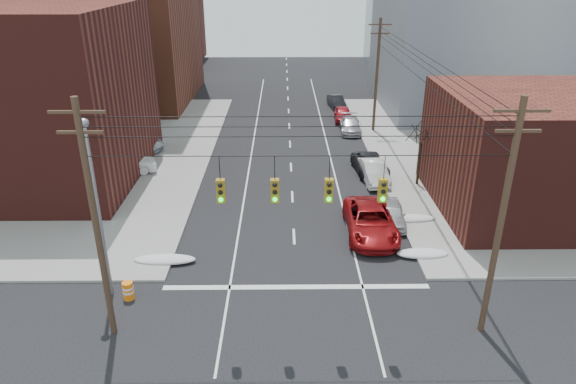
{
  "coord_description": "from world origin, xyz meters",
  "views": [
    {
      "loc": [
        -0.66,
        -16.1,
        15.52
      ],
      "look_at": [
        -0.37,
        12.09,
        3.0
      ],
      "focal_mm": 32.0,
      "sensor_mm": 36.0,
      "label": 1
    }
  ],
  "objects_px": {
    "lot_car_b": "(135,143)",
    "red_pickup": "(370,221)",
    "parked_car_f": "(336,101)",
    "lot_car_d": "(99,150)",
    "parked_car_e": "(343,114)",
    "parked_car_a": "(392,214)",
    "parked_car_d": "(350,125)",
    "parked_car_c": "(370,164)",
    "lot_car_c": "(65,187)",
    "parked_car_b": "(374,172)",
    "lot_car_a": "(125,165)",
    "construction_barrel": "(128,290)"
  },
  "relations": [
    {
      "from": "red_pickup",
      "to": "lot_car_a",
      "type": "distance_m",
      "value": 20.62
    },
    {
      "from": "parked_car_d",
      "to": "construction_barrel",
      "type": "bearing_deg",
      "value": -114.39
    },
    {
      "from": "parked_car_e",
      "to": "parked_car_d",
      "type": "bearing_deg",
      "value": -82.17
    },
    {
      "from": "parked_car_a",
      "to": "lot_car_c",
      "type": "height_order",
      "value": "lot_car_c"
    },
    {
      "from": "parked_car_a",
      "to": "parked_car_e",
      "type": "distance_m",
      "value": 24.03
    },
    {
      "from": "parked_car_a",
      "to": "parked_car_d",
      "type": "bearing_deg",
      "value": 95.84
    },
    {
      "from": "lot_car_a",
      "to": "parked_car_b",
      "type": "bearing_deg",
      "value": -109.4
    },
    {
      "from": "red_pickup",
      "to": "lot_car_d",
      "type": "bearing_deg",
      "value": 147.54
    },
    {
      "from": "parked_car_e",
      "to": "parked_car_f",
      "type": "distance_m",
      "value": 5.94
    },
    {
      "from": "red_pickup",
      "to": "parked_car_a",
      "type": "distance_m",
      "value": 2.19
    },
    {
      "from": "parked_car_b",
      "to": "lot_car_c",
      "type": "bearing_deg",
      "value": -176.73
    },
    {
      "from": "red_pickup",
      "to": "parked_car_d",
      "type": "bearing_deg",
      "value": 87.0
    },
    {
      "from": "parked_car_c",
      "to": "lot_car_d",
      "type": "height_order",
      "value": "lot_car_d"
    },
    {
      "from": "parked_car_a",
      "to": "lot_car_d",
      "type": "bearing_deg",
      "value": 156.58
    },
    {
      "from": "parked_car_c",
      "to": "construction_barrel",
      "type": "height_order",
      "value": "parked_car_c"
    },
    {
      "from": "lot_car_d",
      "to": "construction_barrel",
      "type": "distance_m",
      "value": 22.29
    },
    {
      "from": "lot_car_b",
      "to": "red_pickup",
      "type": "bearing_deg",
      "value": -118.89
    },
    {
      "from": "lot_car_b",
      "to": "parked_car_e",
      "type": "bearing_deg",
      "value": -52.56
    },
    {
      "from": "lot_car_d",
      "to": "parked_car_f",
      "type": "bearing_deg",
      "value": -29.55
    },
    {
      "from": "parked_car_f",
      "to": "parked_car_d",
      "type": "bearing_deg",
      "value": -94.42
    },
    {
      "from": "parked_car_f",
      "to": "lot_car_d",
      "type": "bearing_deg",
      "value": -149.33
    },
    {
      "from": "red_pickup",
      "to": "parked_car_e",
      "type": "relative_size",
      "value": 1.44
    },
    {
      "from": "red_pickup",
      "to": "parked_car_c",
      "type": "height_order",
      "value": "red_pickup"
    },
    {
      "from": "parked_car_b",
      "to": "lot_car_a",
      "type": "bearing_deg",
      "value": 172.42
    },
    {
      "from": "parked_car_d",
      "to": "lot_car_c",
      "type": "xyz_separation_m",
      "value": [
        -22.65,
        -15.67,
        0.08
      ]
    },
    {
      "from": "parked_car_e",
      "to": "parked_car_f",
      "type": "height_order",
      "value": "parked_car_e"
    },
    {
      "from": "parked_car_f",
      "to": "lot_car_b",
      "type": "distance_m",
      "value": 25.23
    },
    {
      "from": "parked_car_e",
      "to": "lot_car_d",
      "type": "relative_size",
      "value": 1.18
    },
    {
      "from": "red_pickup",
      "to": "lot_car_a",
      "type": "bearing_deg",
      "value": 151.71
    },
    {
      "from": "parked_car_e",
      "to": "construction_barrel",
      "type": "bearing_deg",
      "value": -110.95
    },
    {
      "from": "parked_car_b",
      "to": "lot_car_d",
      "type": "xyz_separation_m",
      "value": [
        -23.1,
        5.44,
        0.0
      ]
    },
    {
      "from": "parked_car_f",
      "to": "lot_car_c",
      "type": "height_order",
      "value": "lot_car_c"
    },
    {
      "from": "parked_car_a",
      "to": "construction_barrel",
      "type": "relative_size",
      "value": 4.23
    },
    {
      "from": "parked_car_d",
      "to": "lot_car_d",
      "type": "height_order",
      "value": "lot_car_d"
    },
    {
      "from": "red_pickup",
      "to": "parked_car_b",
      "type": "bearing_deg",
      "value": 79.89
    },
    {
      "from": "lot_car_c",
      "to": "lot_car_d",
      "type": "bearing_deg",
      "value": 6.23
    },
    {
      "from": "parked_car_c",
      "to": "lot_car_c",
      "type": "height_order",
      "value": "lot_car_c"
    },
    {
      "from": "red_pickup",
      "to": "lot_car_a",
      "type": "relative_size",
      "value": 1.35
    },
    {
      "from": "parked_car_b",
      "to": "lot_car_d",
      "type": "relative_size",
      "value": 1.27
    },
    {
      "from": "red_pickup",
      "to": "construction_barrel",
      "type": "xyz_separation_m",
      "value": [
        -13.27,
        -6.72,
        -0.4
      ]
    },
    {
      "from": "lot_car_d",
      "to": "lot_car_a",
      "type": "bearing_deg",
      "value": -117.05
    },
    {
      "from": "parked_car_a",
      "to": "parked_car_c",
      "type": "relative_size",
      "value": 0.8
    },
    {
      "from": "lot_car_a",
      "to": "lot_car_b",
      "type": "xyz_separation_m",
      "value": [
        -0.69,
        5.58,
        -0.06
      ]
    },
    {
      "from": "lot_car_d",
      "to": "lot_car_c",
      "type": "bearing_deg",
      "value": -156.04
    },
    {
      "from": "parked_car_e",
      "to": "lot_car_d",
      "type": "xyz_separation_m",
      "value": [
        -22.52,
        -11.47,
        0.03
      ]
    },
    {
      "from": "parked_car_d",
      "to": "lot_car_b",
      "type": "bearing_deg",
      "value": -160.44
    },
    {
      "from": "parked_car_e",
      "to": "lot_car_a",
      "type": "height_order",
      "value": "lot_car_a"
    },
    {
      "from": "red_pickup",
      "to": "lot_car_d",
      "type": "xyz_separation_m",
      "value": [
        -21.47,
        14.01,
        -0.1
      ]
    },
    {
      "from": "lot_car_c",
      "to": "construction_barrel",
      "type": "bearing_deg",
      "value": -142.69
    },
    {
      "from": "parked_car_a",
      "to": "parked_car_d",
      "type": "relative_size",
      "value": 0.83
    }
  ]
}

